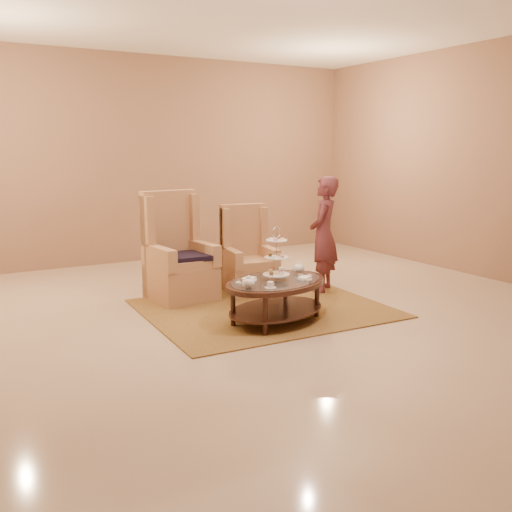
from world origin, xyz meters
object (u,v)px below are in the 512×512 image
tea_table (276,288)px  armchair_left (178,263)px  person (324,235)px  armchair_right (247,263)px

tea_table → armchair_left: 1.64m
tea_table → person: size_ratio=0.97×
armchair_left → armchair_right: size_ratio=1.18×
armchair_right → person: person is taller
armchair_left → tea_table: bearing=-75.5°
person → armchair_right: bearing=-72.6°
tea_table → person: bearing=16.5°
tea_table → person: person is taller
person → tea_table: bearing=-8.0°
person → armchair_left: bearing=-61.4°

